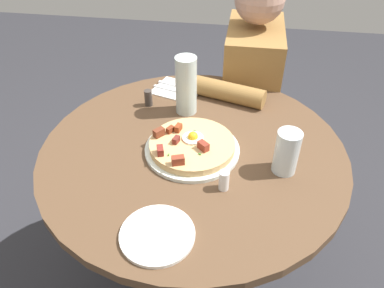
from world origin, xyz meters
name	(u,v)px	position (x,y,z in m)	size (l,w,h in m)	color
ground_plane	(193,282)	(0.00, 0.00, 0.00)	(6.00, 6.00, 0.00)	#2D2D33
dining_table	(193,189)	(0.00, 0.00, 0.58)	(0.93, 0.93, 0.76)	brown
person_seated	(246,117)	(0.56, -0.16, 0.51)	(0.53, 0.35, 1.14)	#2D2D33
pizza_plate	(191,149)	(-0.02, 0.00, 0.76)	(0.29, 0.29, 0.01)	silver
breakfast_pizza	(190,144)	(-0.02, 0.01, 0.78)	(0.26, 0.26, 0.05)	tan
bread_plate	(157,235)	(-0.34, 0.03, 0.76)	(0.18, 0.18, 0.01)	white
napkin	(177,90)	(0.33, 0.11, 0.76)	(0.17, 0.14, 0.00)	white
fork	(180,86)	(0.35, 0.11, 0.76)	(0.18, 0.01, 0.01)	silver
knife	(175,91)	(0.31, 0.12, 0.76)	(0.18, 0.01, 0.01)	silver
water_glass	(287,152)	(-0.06, -0.27, 0.82)	(0.07, 0.07, 0.13)	silver
water_bottle	(186,86)	(0.20, 0.05, 0.86)	(0.07, 0.07, 0.20)	silver
salt_shaker	(224,180)	(-0.16, -0.11, 0.79)	(0.03, 0.03, 0.06)	white
pepper_shaker	(148,98)	(0.21, 0.19, 0.79)	(0.03, 0.03, 0.06)	#3F3833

